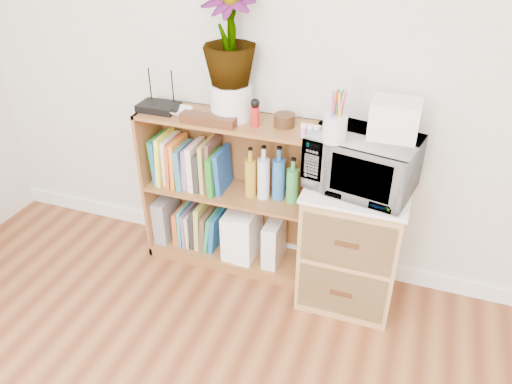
% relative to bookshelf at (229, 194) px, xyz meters
% --- Properties ---
extents(skirting_board, '(4.00, 0.02, 0.10)m').
position_rel_bookshelf_xyz_m(skirting_board, '(0.35, 0.14, -0.42)').
color(skirting_board, white).
rests_on(skirting_board, ground).
extents(bookshelf, '(1.00, 0.30, 0.95)m').
position_rel_bookshelf_xyz_m(bookshelf, '(0.00, 0.00, 0.00)').
color(bookshelf, brown).
rests_on(bookshelf, ground).
extents(wicker_unit, '(0.50, 0.45, 0.70)m').
position_rel_bookshelf_xyz_m(wicker_unit, '(0.75, -0.08, -0.12)').
color(wicker_unit, '#9E7542').
rests_on(wicker_unit, ground).
extents(microwave, '(0.57, 0.44, 0.28)m').
position_rel_bookshelf_xyz_m(microwave, '(0.75, -0.08, 0.39)').
color(microwave, white).
rests_on(microwave, wicker_unit).
extents(pen_cup, '(0.11, 0.11, 0.12)m').
position_rel_bookshelf_xyz_m(pen_cup, '(0.62, -0.19, 0.59)').
color(pen_cup, silver).
rests_on(pen_cup, microwave).
extents(small_appliance, '(0.22, 0.19, 0.18)m').
position_rel_bookshelf_xyz_m(small_appliance, '(0.87, -0.04, 0.61)').
color(small_appliance, white).
rests_on(small_appliance, microwave).
extents(router, '(0.22, 0.15, 0.04)m').
position_rel_bookshelf_xyz_m(router, '(-0.40, -0.02, 0.49)').
color(router, black).
rests_on(router, bookshelf).
extents(white_bowl, '(0.13, 0.13, 0.03)m').
position_rel_bookshelf_xyz_m(white_bowl, '(-0.26, -0.03, 0.49)').
color(white_bowl, white).
rests_on(white_bowl, bookshelf).
extents(plant_pot, '(0.22, 0.22, 0.19)m').
position_rel_bookshelf_xyz_m(plant_pot, '(0.02, 0.02, 0.57)').
color(plant_pot, silver).
rests_on(plant_pot, bookshelf).
extents(potted_plant, '(0.28, 0.28, 0.50)m').
position_rel_bookshelf_xyz_m(potted_plant, '(0.02, 0.02, 0.91)').
color(potted_plant, '#2F7631').
rests_on(potted_plant, plant_pot).
extents(trinket_box, '(0.30, 0.08, 0.05)m').
position_rel_bookshelf_xyz_m(trinket_box, '(-0.06, -0.10, 0.50)').
color(trinket_box, '#3B1C10').
rests_on(trinket_box, bookshelf).
extents(kokeshi_doll, '(0.05, 0.05, 0.10)m').
position_rel_bookshelf_xyz_m(kokeshi_doll, '(0.18, -0.04, 0.53)').
color(kokeshi_doll, '#AD1A15').
rests_on(kokeshi_doll, bookshelf).
extents(wooden_bowl, '(0.11, 0.11, 0.06)m').
position_rel_bookshelf_xyz_m(wooden_bowl, '(0.32, 0.01, 0.51)').
color(wooden_bowl, '#351E0E').
rests_on(wooden_bowl, bookshelf).
extents(paint_jars, '(0.12, 0.04, 0.06)m').
position_rel_bookshelf_xyz_m(paint_jars, '(0.48, -0.09, 0.51)').
color(paint_jars, '#CE7282').
rests_on(paint_jars, bookshelf).
extents(file_box, '(0.09, 0.23, 0.29)m').
position_rel_bookshelf_xyz_m(file_box, '(-0.43, 0.00, -0.26)').
color(file_box, gray).
rests_on(file_box, bookshelf).
extents(magazine_holder_left, '(0.09, 0.24, 0.30)m').
position_rel_bookshelf_xyz_m(magazine_holder_left, '(0.04, -0.01, -0.26)').
color(magazine_holder_left, white).
rests_on(magazine_holder_left, bookshelf).
extents(magazine_holder_mid, '(0.10, 0.25, 0.32)m').
position_rel_bookshelf_xyz_m(magazine_holder_mid, '(0.13, -0.01, -0.25)').
color(magazine_holder_mid, white).
rests_on(magazine_holder_mid, bookshelf).
extents(magazine_holder_right, '(0.09, 0.22, 0.28)m').
position_rel_bookshelf_xyz_m(magazine_holder_right, '(0.29, -0.01, -0.27)').
color(magazine_holder_right, silver).
rests_on(magazine_holder_right, bookshelf).
extents(cookbooks, '(0.45, 0.20, 0.31)m').
position_rel_bookshelf_xyz_m(cookbooks, '(-0.24, 0.00, 0.16)').
color(cookbooks, '#238334').
rests_on(cookbooks, bookshelf).
extents(liquor_bottles, '(0.39, 0.07, 0.31)m').
position_rel_bookshelf_xyz_m(liquor_bottles, '(0.30, 0.00, 0.17)').
color(liquor_bottles, '#B38B21').
rests_on(liquor_bottles, bookshelf).
extents(lower_books, '(0.29, 0.19, 0.30)m').
position_rel_bookshelf_xyz_m(lower_books, '(-0.21, 0.00, -0.28)').
color(lower_books, '#BA5520').
rests_on(lower_books, bookshelf).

